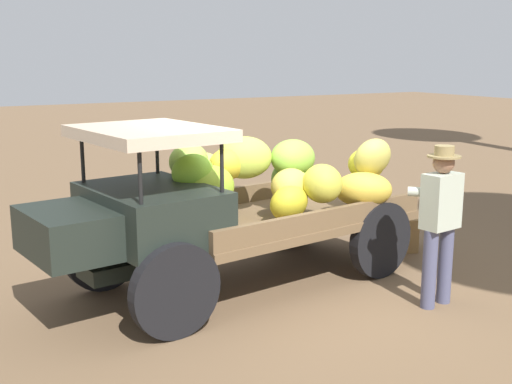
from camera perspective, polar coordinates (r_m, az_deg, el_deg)
ground_plane at (r=7.56m, az=2.66°, el=-8.13°), size 60.00×60.00×0.00m
truck at (r=7.16m, az=-2.41°, el=-1.00°), size 4.60×2.24×1.90m
farmer at (r=6.93m, az=15.95°, el=-2.05°), size 0.52×0.48×1.71m
wooden_crate at (r=9.00m, az=12.45°, el=-3.57°), size 0.56×0.57×0.46m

